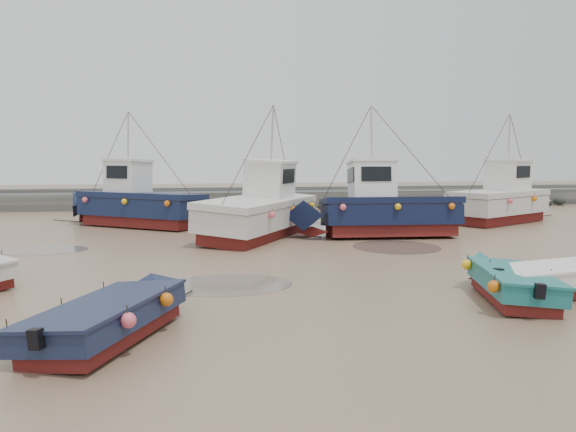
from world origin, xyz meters
The scene contains 14 objects.
ground centered at (0.00, 0.00, 0.00)m, with size 120.00×120.00×0.00m, color #947558.
seawall centered at (0.05, 21.99, 0.63)m, with size 60.00×4.92×1.50m.
puddle_a centered at (-2.81, -3.22, 0.00)m, with size 4.08×4.08×0.01m, color #5D5249.
puddle_b centered at (4.67, 2.69, 0.00)m, with size 3.69×3.69×0.01m, color #5D5249.
puddle_c centered at (-9.81, 4.12, 0.00)m, with size 3.44×3.44×0.01m, color #5D5249.
puddle_d centered at (1.05, 9.46, 0.00)m, with size 6.08×6.08×0.01m, color #5D5249.
dinghy_1 centered at (-5.30, -7.63, 0.54)m, with size 3.56×6.22×1.43m.
dinghy_2 centered at (4.67, -5.96, 0.55)m, with size 2.70×5.77×1.43m.
dinghy_3 centered at (6.75, -5.76, 0.53)m, with size 6.70×2.74×1.43m.
cabin_boat_0 centered at (-7.18, 11.71, 1.34)m, with size 9.09×6.79×6.22m.
cabin_boat_1 centered at (-0.50, 6.89, 1.30)m, with size 7.14×10.39×6.22m.
cabin_boat_2 centered at (4.79, 5.58, 1.36)m, with size 9.59×3.05×6.22m.
cabin_boat_3 centered at (13.96, 10.36, 1.36)m, with size 9.02×6.10×6.22m.
person centered at (-3.52, 4.64, 0.00)m, with size 0.61×0.40×1.66m, color #1C243B.
Camera 1 is at (-3.51, -19.70, 3.82)m, focal length 35.00 mm.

